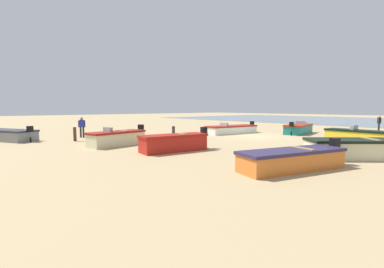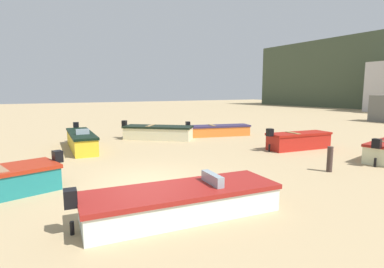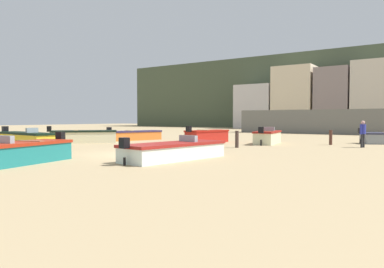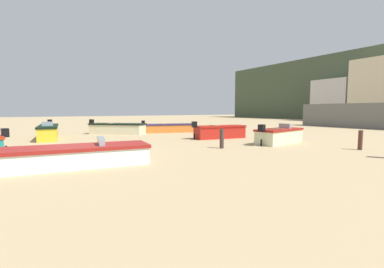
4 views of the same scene
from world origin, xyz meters
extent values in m
plane|color=tan|center=(0.00, 0.00, 0.00)|extent=(160.00, 160.00, 0.00)
cube|color=#414D37|center=(0.00, 66.00, 6.65)|extent=(90.00, 32.00, 13.30)
cube|color=slate|center=(1.99, 30.00, 1.39)|extent=(19.87, 2.40, 2.77)
cube|color=beige|center=(-13.72, 47.40, 3.81)|extent=(6.56, 6.80, 7.62)
cube|color=beige|center=(-6.92, 47.39, 5.14)|extent=(6.49, 6.77, 10.28)
cube|color=gray|center=(-0.78, 46.55, 4.81)|extent=(5.05, 5.09, 9.61)
cube|color=beige|center=(4.90, 47.18, 5.11)|extent=(5.79, 6.36, 10.22)
cube|color=orange|center=(-7.75, 8.99, 0.33)|extent=(2.36, 4.47, 0.65)
cube|color=#2D2547|center=(-7.75, 8.99, 0.71)|extent=(2.46, 4.59, 0.12)
cube|color=black|center=(-8.40, 6.75, 0.89)|extent=(0.39, 0.36, 0.40)
cylinder|color=black|center=(-8.40, 6.75, 0.16)|extent=(0.12, 0.12, 0.33)
cube|color=olive|center=(-7.90, 8.47, 0.76)|extent=(1.05, 0.52, 0.08)
cube|color=#B12018|center=(-1.38, 9.70, 0.40)|extent=(1.67, 3.73, 0.79)
cube|color=#9D1910|center=(-1.38, 9.70, 0.85)|extent=(1.76, 3.84, 0.12)
cube|color=black|center=(-1.67, 7.74, 1.03)|extent=(0.36, 0.32, 0.40)
cylinder|color=black|center=(-1.67, 7.74, 0.20)|extent=(0.11, 0.11, 0.40)
cube|color=olive|center=(-1.44, 9.25, 0.90)|extent=(1.00, 0.38, 0.08)
cube|color=beige|center=(2.73, 11.00, 0.38)|extent=(1.78, 3.67, 0.77)
cube|color=maroon|center=(2.73, 11.00, 0.83)|extent=(1.88, 3.79, 0.12)
cube|color=black|center=(3.06, 9.09, 1.01)|extent=(0.36, 0.33, 0.40)
cylinder|color=black|center=(3.06, 9.09, 0.19)|extent=(0.12, 0.12, 0.38)
cube|color=#8C9EA8|center=(2.63, 11.61, 1.03)|extent=(0.74, 0.32, 0.28)
cube|color=olive|center=(2.81, 10.56, 0.88)|extent=(1.04, 0.41, 0.08)
cube|color=white|center=(3.14, -0.39, 0.30)|extent=(2.21, 5.13, 0.61)
cube|color=maroon|center=(3.14, -0.39, 0.67)|extent=(2.31, 5.24, 0.12)
cube|color=black|center=(2.78, -3.03, 0.85)|extent=(0.35, 0.32, 0.40)
cylinder|color=black|center=(2.78, -3.03, 0.15)|extent=(0.11, 0.11, 0.30)
cube|color=#8C9EA8|center=(3.26, 0.47, 0.87)|extent=(0.95, 0.32, 0.28)
cube|color=beige|center=(-8.63, 4.58, 0.39)|extent=(4.10, 4.27, 0.78)
cube|color=black|center=(-8.63, 4.58, 0.84)|extent=(4.23, 4.40, 0.12)
cube|color=black|center=(-10.24, 2.82, 1.02)|extent=(0.43, 0.42, 0.40)
cylinder|color=black|center=(-10.24, 2.82, 0.19)|extent=(0.14, 0.14, 0.39)
cube|color=#9A794D|center=(-9.00, 4.17, 0.89)|extent=(1.11, 1.05, 0.08)
cube|color=gold|center=(-7.65, -0.58, 0.41)|extent=(5.01, 1.61, 0.82)
cube|color=black|center=(-7.65, -0.58, 0.88)|extent=(5.12, 1.70, 0.12)
cube|color=black|center=(-10.28, -0.31, 1.06)|extent=(0.31, 0.35, 0.40)
cylinder|color=black|center=(-10.28, -0.31, 0.21)|extent=(0.11, 0.11, 0.41)
cube|color=#8C9EA8|center=(-6.79, -0.67, 1.08)|extent=(0.27, 0.68, 0.28)
cube|color=black|center=(8.08, 14.70, 0.90)|extent=(0.39, 0.41, 0.40)
cylinder|color=black|center=(8.08, 14.70, 0.17)|extent=(0.13, 0.13, 0.33)
cube|color=#1C7576|center=(-0.99, -4.87, 0.36)|extent=(2.36, 4.39, 0.72)
cube|color=#9F2713|center=(-0.99, -4.87, 0.78)|extent=(2.46, 4.50, 0.12)
cube|color=black|center=(-1.48, -2.66, 0.96)|extent=(0.37, 0.34, 0.40)
cylinder|color=black|center=(-1.48, -2.66, 0.18)|extent=(0.12, 0.12, 0.36)
cube|color=#8C9EA8|center=(-0.84, -5.58, 0.98)|extent=(0.92, 0.39, 0.28)
cube|color=#94694A|center=(-1.11, -4.36, 0.83)|extent=(1.29, 0.51, 0.08)
cylinder|color=#4C2D23|center=(6.65, 12.25, 0.49)|extent=(0.21, 0.21, 0.99)
cylinder|color=#40302B|center=(2.51, 6.74, 0.51)|extent=(0.22, 0.22, 1.01)
cylinder|color=#26272B|center=(8.81, 11.12, 0.41)|extent=(0.18, 0.18, 0.82)
cylinder|color=#26272B|center=(8.74, 10.93, 0.41)|extent=(0.18, 0.18, 0.82)
cylinder|color=#272E95|center=(8.77, 11.03, 1.11)|extent=(0.44, 0.44, 0.58)
cylinder|color=#272E95|center=(8.85, 11.23, 1.07)|extent=(0.12, 0.12, 0.54)
cylinder|color=#272E95|center=(8.70, 10.82, 1.07)|extent=(0.12, 0.12, 0.54)
sphere|color=tan|center=(8.77, 11.03, 1.51)|extent=(0.28, 0.28, 0.22)
camera|label=1|loc=(-12.65, 18.32, 2.32)|focal=24.88mm
camera|label=2|loc=(9.67, -4.16, 3.18)|focal=28.54mm
camera|label=3|loc=(12.29, -12.72, 1.75)|focal=33.80mm
camera|label=4|loc=(12.97, -1.73, 1.98)|focal=24.17mm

